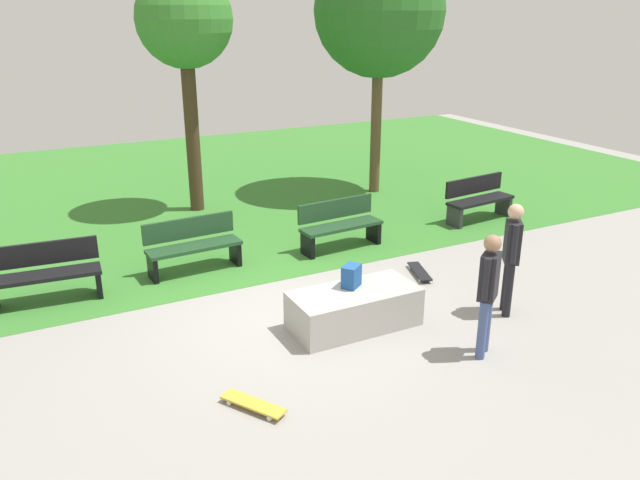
{
  "coord_description": "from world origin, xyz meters",
  "views": [
    {
      "loc": [
        -3.45,
        -7.62,
        4.23
      ],
      "look_at": [
        0.61,
        0.27,
        0.96
      ],
      "focal_mm": 35.19,
      "sensor_mm": 36.0,
      "label": 1
    }
  ],
  "objects_px": {
    "skateboard_by_ledge": "(253,404)",
    "tree_tall_oak": "(185,23)",
    "skateboard_spare": "(420,271)",
    "park_bench_near_lamppost": "(193,244)",
    "concrete_ledge": "(354,309)",
    "backpack_on_ledge": "(351,276)",
    "skater_performing_trick": "(488,287)",
    "skater_watching": "(511,251)",
    "park_bench_near_path": "(478,198)",
    "tree_leaning_ash": "(380,11)",
    "park_bench_center_lawn": "(340,224)",
    "park_bench_far_right": "(45,272)"
  },
  "relations": [
    {
      "from": "concrete_ledge",
      "to": "park_bench_near_lamppost",
      "type": "bearing_deg",
      "value": 115.19
    },
    {
      "from": "backpack_on_ledge",
      "to": "tree_tall_oak",
      "type": "height_order",
      "value": "tree_tall_oak"
    },
    {
      "from": "skater_watching",
      "to": "park_bench_near_lamppost",
      "type": "bearing_deg",
      "value": 134.56
    },
    {
      "from": "tree_leaning_ash",
      "to": "park_bench_near_lamppost",
      "type": "bearing_deg",
      "value": -152.16
    },
    {
      "from": "concrete_ledge",
      "to": "backpack_on_ledge",
      "type": "relative_size",
      "value": 5.63
    },
    {
      "from": "park_bench_near_path",
      "to": "tree_leaning_ash",
      "type": "relative_size",
      "value": 0.29
    },
    {
      "from": "concrete_ledge",
      "to": "tree_tall_oak",
      "type": "relative_size",
      "value": 0.36
    },
    {
      "from": "park_bench_center_lawn",
      "to": "tree_tall_oak",
      "type": "bearing_deg",
      "value": 114.86
    },
    {
      "from": "skateboard_by_ledge",
      "to": "park_bench_far_right",
      "type": "xyz_separation_m",
      "value": [
        -1.77,
        4.06,
        0.42
      ]
    },
    {
      "from": "skater_performing_trick",
      "to": "park_bench_center_lawn",
      "type": "height_order",
      "value": "skater_performing_trick"
    },
    {
      "from": "tree_leaning_ash",
      "to": "concrete_ledge",
      "type": "bearing_deg",
      "value": -124.18
    },
    {
      "from": "park_bench_center_lawn",
      "to": "tree_leaning_ash",
      "type": "relative_size",
      "value": 0.29
    },
    {
      "from": "concrete_ledge",
      "to": "park_bench_far_right",
      "type": "height_order",
      "value": "park_bench_far_right"
    },
    {
      "from": "skateboard_by_ledge",
      "to": "park_bench_far_right",
      "type": "relative_size",
      "value": 0.48
    },
    {
      "from": "park_bench_near_path",
      "to": "tree_tall_oak",
      "type": "height_order",
      "value": "tree_tall_oak"
    },
    {
      "from": "skateboard_by_ledge",
      "to": "park_bench_near_lamppost",
      "type": "xyz_separation_m",
      "value": [
        0.58,
        4.21,
        0.42
      ]
    },
    {
      "from": "park_bench_far_right",
      "to": "park_bench_center_lawn",
      "type": "distance_m",
      "value": 5.1
    },
    {
      "from": "skater_watching",
      "to": "skateboard_spare",
      "type": "height_order",
      "value": "skater_watching"
    },
    {
      "from": "skateboard_by_ledge",
      "to": "park_bench_near_path",
      "type": "bearing_deg",
      "value": 31.56
    },
    {
      "from": "park_bench_near_path",
      "to": "tree_tall_oak",
      "type": "bearing_deg",
      "value": 145.74
    },
    {
      "from": "skater_watching",
      "to": "park_bench_near_lamppost",
      "type": "xyz_separation_m",
      "value": [
        -3.63,
        3.68,
        -0.5
      ]
    },
    {
      "from": "skater_performing_trick",
      "to": "tree_leaning_ash",
      "type": "bearing_deg",
      "value": 68.39
    },
    {
      "from": "backpack_on_ledge",
      "to": "tree_leaning_ash",
      "type": "distance_m",
      "value": 7.8
    },
    {
      "from": "backpack_on_ledge",
      "to": "skateboard_by_ledge",
      "type": "distance_m",
      "value": 2.51
    },
    {
      "from": "park_bench_near_lamppost",
      "to": "tree_leaning_ash",
      "type": "xyz_separation_m",
      "value": [
        5.42,
        2.86,
        3.71
      ]
    },
    {
      "from": "park_bench_near_lamppost",
      "to": "skateboard_spare",
      "type": "bearing_deg",
      "value": -30.33
    },
    {
      "from": "backpack_on_ledge",
      "to": "skater_performing_trick",
      "type": "distance_m",
      "value": 1.92
    },
    {
      "from": "concrete_ledge",
      "to": "park_bench_center_lawn",
      "type": "relative_size",
      "value": 1.11
    },
    {
      "from": "skateboard_by_ledge",
      "to": "backpack_on_ledge",
      "type": "bearing_deg",
      "value": 33.27
    },
    {
      "from": "concrete_ledge",
      "to": "skater_watching",
      "type": "distance_m",
      "value": 2.41
    },
    {
      "from": "concrete_ledge",
      "to": "skateboard_by_ledge",
      "type": "bearing_deg",
      "value": -149.29
    },
    {
      "from": "park_bench_far_right",
      "to": "tree_tall_oak",
      "type": "relative_size",
      "value": 0.32
    },
    {
      "from": "park_bench_near_lamppost",
      "to": "tree_leaning_ash",
      "type": "distance_m",
      "value": 7.16
    },
    {
      "from": "skateboard_spare",
      "to": "park_bench_near_lamppost",
      "type": "height_order",
      "value": "park_bench_near_lamppost"
    },
    {
      "from": "park_bench_center_lawn",
      "to": "park_bench_near_path",
      "type": "height_order",
      "value": "same"
    },
    {
      "from": "backpack_on_ledge",
      "to": "skateboard_spare",
      "type": "height_order",
      "value": "backpack_on_ledge"
    },
    {
      "from": "skater_watching",
      "to": "backpack_on_ledge",
      "type": "bearing_deg",
      "value": 159.74
    },
    {
      "from": "skater_performing_trick",
      "to": "skater_watching",
      "type": "bearing_deg",
      "value": 34.84
    },
    {
      "from": "skater_performing_trick",
      "to": "skateboard_by_ledge",
      "type": "height_order",
      "value": "skater_performing_trick"
    },
    {
      "from": "skateboard_by_ledge",
      "to": "tree_tall_oak",
      "type": "bearing_deg",
      "value": 77.7
    },
    {
      "from": "backpack_on_ledge",
      "to": "skater_performing_trick",
      "type": "relative_size",
      "value": 0.19
    },
    {
      "from": "park_bench_center_lawn",
      "to": "park_bench_near_path",
      "type": "distance_m",
      "value": 3.43
    },
    {
      "from": "concrete_ledge",
      "to": "backpack_on_ledge",
      "type": "bearing_deg",
      "value": 78.63
    },
    {
      "from": "skateboard_spare",
      "to": "park_bench_near_lamppost",
      "type": "xyz_separation_m",
      "value": [
        -3.33,
        1.95,
        0.42
      ]
    },
    {
      "from": "skater_performing_trick",
      "to": "tree_leaning_ash",
      "type": "relative_size",
      "value": 0.29
    },
    {
      "from": "tree_leaning_ash",
      "to": "tree_tall_oak",
      "type": "xyz_separation_m",
      "value": [
        -4.33,
        0.55,
        -0.23
      ]
    },
    {
      "from": "park_bench_far_right",
      "to": "skater_performing_trick",
      "type": "bearing_deg",
      "value": -41.52
    },
    {
      "from": "skateboard_by_ledge",
      "to": "park_bench_center_lawn",
      "type": "xyz_separation_m",
      "value": [
        3.33,
        4.02,
        0.42
      ]
    },
    {
      "from": "skateboard_spare",
      "to": "concrete_ledge",
      "type": "bearing_deg",
      "value": -150.66
    },
    {
      "from": "concrete_ledge",
      "to": "skateboard_by_ledge",
      "type": "relative_size",
      "value": 2.29
    }
  ]
}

